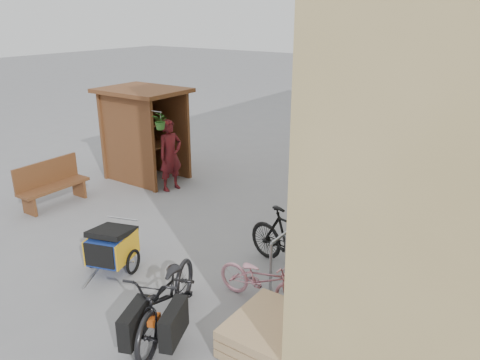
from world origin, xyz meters
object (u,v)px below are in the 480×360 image
Objects in this scene: cargo_bike at (167,297)px; bike_5 at (358,198)px; kiosk at (141,121)px; bike_1 at (290,241)px; bike_3 at (334,215)px; bike_6 at (376,188)px; shopping_carts at (427,162)px; bike_7 at (364,181)px; bench at (51,183)px; person_kiosk at (170,155)px; pallet_stack at (271,333)px; child_trailer at (112,246)px; bike_0 at (262,279)px; bike_2 at (332,225)px; bike_4 at (355,207)px.

cargo_bike is 5.17m from bike_5.
bike_1 is at bearing -19.59° from kiosk.
bike_3 reaches higher than bike_6.
bike_3 is (0.18, 1.40, 0.00)m from bike_1.
bike_1 reaches higher than shopping_carts.
kiosk is 5.81m from bike_7.
bike_1 is (5.91, 0.57, 0.02)m from bench.
kiosk reaches higher than bench.
bike_6 is at bearing -10.01° from bike_5.
bike_6 is (4.57, 1.88, -0.46)m from person_kiosk.
bike_7 is (0.48, 6.24, -0.07)m from cargo_bike.
kiosk is 2.08× the size of pallet_stack.
bike_0 is (2.63, 0.64, -0.06)m from child_trailer.
bike_3 is 1.14× the size of bike_5.
child_trailer is 0.86× the size of bike_2.
bike_7 is (-0.24, 4.92, 0.06)m from bike_0.
person_kiosk is at bearing 78.76° from bike_1.
bench is at bearing 139.04° from cargo_bike.
bike_5 reaches higher than bike_0.
bike_3 is 2.22m from bike_6.
bike_6 is at bearing 95.51° from pallet_stack.
pallet_stack is 0.75× the size of bike_5.
bike_1 is 2.36m from bike_4.
child_trailer is at bearing 165.06° from bike_7.
bench is at bearing 168.61° from pallet_stack.
bike_3 is (6.09, 1.96, 0.02)m from bench.
bike_5 is at bearing 7.21° from bike_1.
person_kiosk reaches higher than bike_5.
bench is 1.03× the size of bike_5.
bike_7 is (-0.36, 2.62, 0.03)m from bike_2.
kiosk reaches higher than bike_5.
bike_2 is at bearing -151.02° from bike_3.
kiosk reaches higher than bike_6.
bike_6 is 0.41m from bike_7.
bike_3 is 0.96m from bike_4.
bike_0 is at bearing -111.42° from person_kiosk.
bike_6 is (0.24, 3.61, -0.11)m from bike_1.
bike_3 is at bearing 56.84° from cargo_bike.
bike_7 is (-0.89, 5.73, 0.25)m from pallet_stack.
pallet_stack is (6.28, -3.87, -1.34)m from kiosk.
bike_7 is (5.80, 4.38, -0.07)m from bench.
bike_1 is 3.62m from bike_6.
shopping_carts is at bearing 11.53° from bike_4.
shopping_carts is 1.15× the size of bike_7.
bike_0 is 3.80m from bike_5.
bike_0 is 1.01× the size of bike_4.
bike_3 is at bearing -164.72° from bike_7.
bike_3 is (5.68, -0.56, -1.00)m from kiosk.
bench is at bearing 119.90° from bike_3.
bike_7 is at bearing -52.55° from person_kiosk.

